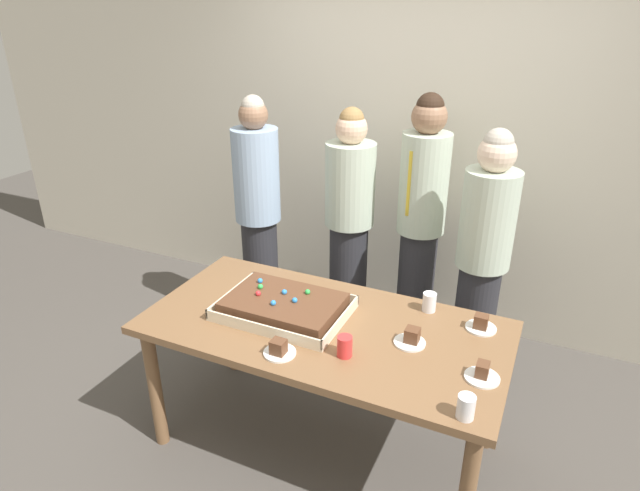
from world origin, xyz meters
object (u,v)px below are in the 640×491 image
sheet_cake (284,306)px  person_serving_front (349,224)px  plated_slice_far_right (411,338)px  plated_slice_near_right (279,350)px  person_green_shirt_behind (482,258)px  drink_cup_far_end (466,407)px  plated_slice_near_left (482,374)px  party_table (324,339)px  plated_slice_far_left (481,325)px  person_far_right_suit (421,221)px  person_striped_tie_right (258,215)px  drink_cup_nearest (345,346)px  drink_cup_middle (429,302)px

sheet_cake → person_serving_front: bearing=94.1°
plated_slice_far_right → person_serving_front: 1.30m
plated_slice_near_right → person_green_shirt_behind: (0.69, 1.23, 0.06)m
drink_cup_far_end → plated_slice_near_left: bearing=86.2°
drink_cup_far_end → person_green_shirt_behind: 1.30m
party_table → plated_slice_near_left: 0.80m
sheet_cake → plated_slice_far_left: 0.98m
plated_slice_near_left → person_far_right_suit: bearing=116.3°
person_striped_tie_right → plated_slice_near_left: bearing=22.2°
plated_slice_near_right → person_green_shirt_behind: size_ratio=0.09×
sheet_cake → plated_slice_far_left: size_ratio=4.28×
plated_slice_far_right → person_striped_tie_right: person_striped_tie_right is taller
drink_cup_nearest → person_serving_front: (-0.50, 1.28, 0.03)m
sheet_cake → person_far_right_suit: (0.39, 1.16, 0.11)m
drink_cup_nearest → person_far_right_suit: person_far_right_suit is taller
person_green_shirt_behind → plated_slice_near_left: bearing=52.3°
plated_slice_near_right → person_serving_front: person_serving_front is taller
person_serving_front → person_far_right_suit: bearing=96.6°
plated_slice_far_right → person_far_right_suit: (-0.28, 1.15, 0.13)m
sheet_cake → person_green_shirt_behind: person_green_shirt_behind is taller
person_far_right_suit → plated_slice_far_right: bearing=32.1°
person_striped_tie_right → drink_cup_nearest: bearing=7.8°
plated_slice_near_right → plated_slice_far_right: size_ratio=1.00×
person_serving_front → person_green_shirt_behind: bearing=75.8°
sheet_cake → person_serving_front: (-0.08, 1.07, 0.04)m
plated_slice_near_left → plated_slice_near_right: size_ratio=1.00×
plated_slice_near_right → drink_cup_far_end: drink_cup_far_end is taller
person_far_right_suit → party_table: bearing=10.7°
drink_cup_nearest → person_striped_tie_right: (-1.10, 1.09, 0.07)m
plated_slice_far_right → person_green_shirt_behind: size_ratio=0.09×
party_table → plated_slice_near_left: plated_slice_near_left is taller
plated_slice_far_left → drink_cup_nearest: bearing=-137.3°
plated_slice_near_right → person_serving_front: (-0.23, 1.40, 0.05)m
person_serving_front → drink_cup_nearest: bearing=17.2°
person_serving_front → person_striped_tie_right: (-0.60, -0.19, 0.04)m
party_table → drink_cup_far_end: (0.77, -0.37, 0.14)m
sheet_cake → person_striped_tie_right: person_striped_tie_right is taller
sheet_cake → drink_cup_nearest: size_ratio=6.42×
person_striped_tie_right → person_serving_front: bearing=70.1°
drink_cup_nearest → drink_cup_far_end: same height
plated_slice_far_left → plated_slice_far_right: (-0.28, -0.26, 0.00)m
drink_cup_middle → drink_cup_far_end: same height
plated_slice_near_right → person_green_shirt_behind: person_green_shirt_behind is taller
drink_cup_middle → person_striped_tie_right: size_ratio=0.06×
drink_cup_middle → person_serving_front: 1.05m
party_table → plated_slice_near_right: bearing=-104.5°
plated_slice_near_left → drink_cup_far_end: 0.27m
plated_slice_far_left → person_far_right_suit: bearing=122.0°
party_table → person_far_right_suit: 1.21m
plated_slice_near_left → person_serving_front: person_serving_front is taller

